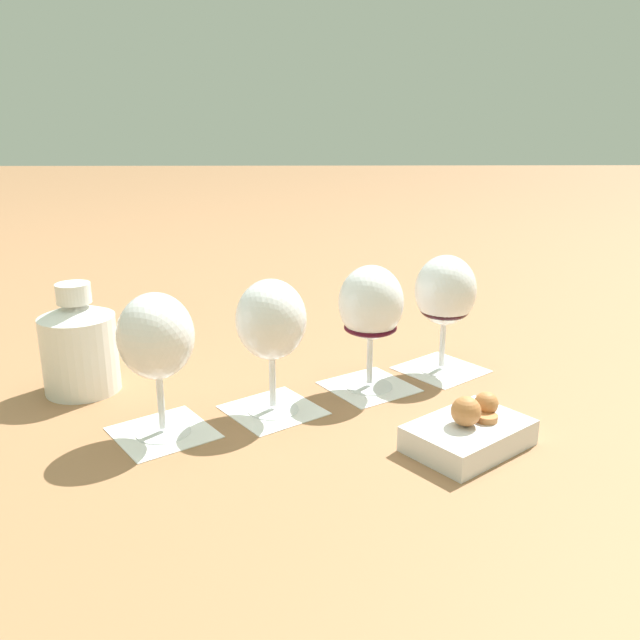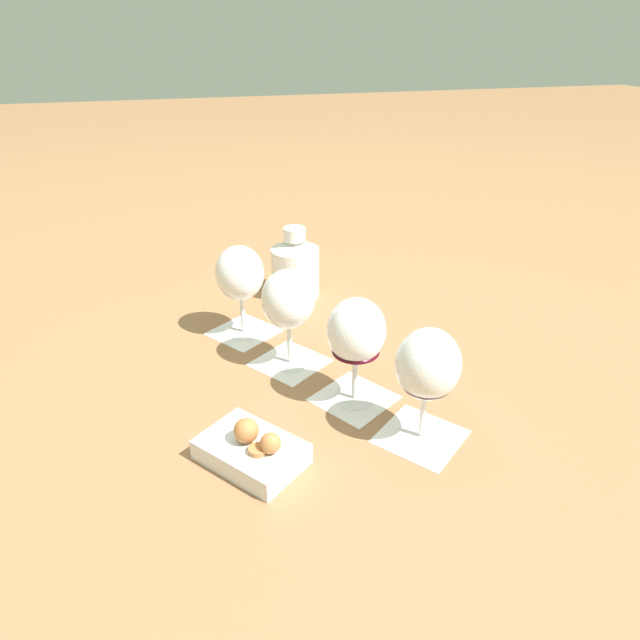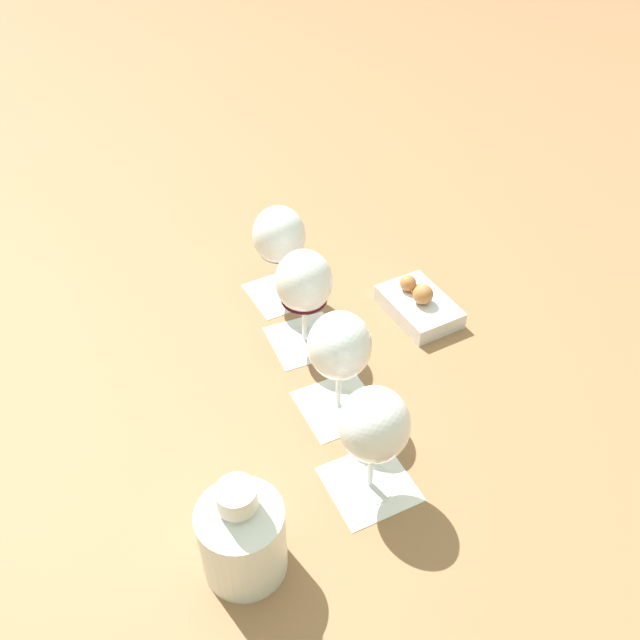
% 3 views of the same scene
% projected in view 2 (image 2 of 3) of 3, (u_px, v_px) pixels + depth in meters
% --- Properties ---
extents(ground_plane, '(8.00, 8.00, 0.00)m').
position_uv_depth(ground_plane, '(320.00, 379.00, 0.97)').
color(ground_plane, '#936642').
extents(tasting_card_0, '(0.16, 0.16, 0.00)m').
position_uv_depth(tasting_card_0, '(244.00, 332.00, 1.12)').
color(tasting_card_0, white).
rests_on(tasting_card_0, ground_plane).
extents(tasting_card_1, '(0.16, 0.16, 0.00)m').
position_uv_depth(tasting_card_1, '(290.00, 362.00, 1.02)').
color(tasting_card_1, white).
rests_on(tasting_card_1, ground_plane).
extents(tasting_card_2, '(0.15, 0.15, 0.00)m').
position_uv_depth(tasting_card_2, '(354.00, 398.00, 0.92)').
color(tasting_card_2, white).
rests_on(tasting_card_2, ground_plane).
extents(tasting_card_3, '(0.16, 0.16, 0.00)m').
position_uv_depth(tasting_card_3, '(421.00, 436.00, 0.84)').
color(tasting_card_3, white).
rests_on(tasting_card_3, ground_plane).
extents(wine_glass_0, '(0.09, 0.09, 0.18)m').
position_uv_depth(wine_glass_0, '(240.00, 277.00, 1.06)').
color(wine_glass_0, white).
rests_on(wine_glass_0, tasting_card_0).
extents(wine_glass_1, '(0.09, 0.09, 0.18)m').
position_uv_depth(wine_glass_1, '(288.00, 303.00, 0.96)').
color(wine_glass_1, white).
rests_on(wine_glass_1, tasting_card_1).
extents(wine_glass_2, '(0.09, 0.09, 0.18)m').
position_uv_depth(wine_glass_2, '(356.00, 335.00, 0.87)').
color(wine_glass_2, white).
rests_on(wine_glass_2, tasting_card_2).
extents(wine_glass_3, '(0.09, 0.09, 0.18)m').
position_uv_depth(wine_glass_3, '(428.00, 369.00, 0.78)').
color(wine_glass_3, white).
rests_on(wine_glass_3, tasting_card_3).
extents(ceramic_vase, '(0.10, 0.10, 0.16)m').
position_uv_depth(ceramic_vase, '(295.00, 267.00, 1.24)').
color(ceramic_vase, white).
rests_on(ceramic_vase, ground_plane).
extents(snack_dish, '(0.17, 0.16, 0.07)m').
position_uv_depth(snack_dish, '(252.00, 449.00, 0.78)').
color(snack_dish, silver).
rests_on(snack_dish, ground_plane).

